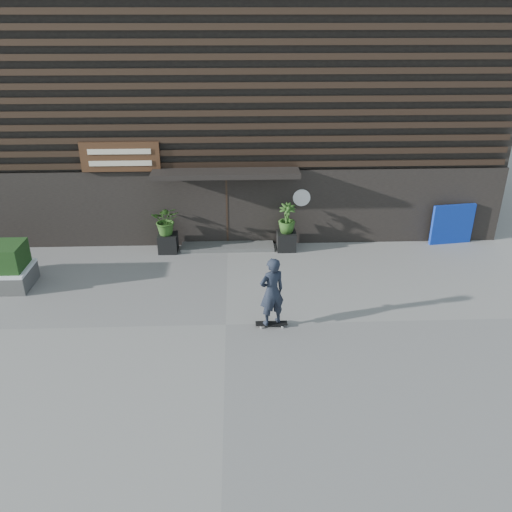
{
  "coord_description": "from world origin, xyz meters",
  "views": [
    {
      "loc": [
        0.32,
        -10.9,
        7.04
      ],
      "look_at": [
        0.81,
        1.62,
        1.1
      ],
      "focal_mm": 36.49,
      "sensor_mm": 36.0,
      "label": 1
    }
  ],
  "objects_px": {
    "planter_pot_left": "(168,243)",
    "skateboarder": "(272,292)",
    "blue_tarp": "(452,224)",
    "planter_pot_right": "(286,241)"
  },
  "relations": [
    {
      "from": "planter_pot_left",
      "to": "blue_tarp",
      "type": "relative_size",
      "value": 0.42
    },
    {
      "from": "blue_tarp",
      "to": "skateboarder",
      "type": "xyz_separation_m",
      "value": [
        -6.27,
        -4.82,
        0.29
      ]
    },
    {
      "from": "blue_tarp",
      "to": "planter_pot_left",
      "type": "bearing_deg",
      "value": 174.06
    },
    {
      "from": "planter_pot_right",
      "to": "skateboarder",
      "type": "xyz_separation_m",
      "value": [
        -0.78,
        -4.52,
        0.67
      ]
    },
    {
      "from": "planter_pot_right",
      "to": "blue_tarp",
      "type": "distance_m",
      "value": 5.51
    },
    {
      "from": "skateboarder",
      "to": "planter_pot_left",
      "type": "bearing_deg",
      "value": 123.79
    },
    {
      "from": "planter_pot_left",
      "to": "skateboarder",
      "type": "xyz_separation_m",
      "value": [
        3.02,
        -4.52,
        0.67
      ]
    },
    {
      "from": "blue_tarp",
      "to": "planter_pot_right",
      "type": "bearing_deg",
      "value": 175.34
    },
    {
      "from": "blue_tarp",
      "to": "skateboarder",
      "type": "height_order",
      "value": "skateboarder"
    },
    {
      "from": "planter_pot_right",
      "to": "blue_tarp",
      "type": "relative_size",
      "value": 0.42
    }
  ]
}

